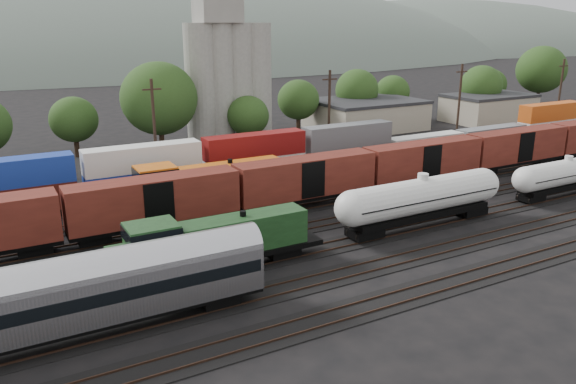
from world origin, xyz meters
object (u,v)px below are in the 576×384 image
passenger_coach (78,292)px  grain_silo (228,71)px  green_locomotive (208,243)px  tank_car_a (422,198)px  orange_locomotive (202,183)px

passenger_coach → grain_silo: 55.07m
green_locomotive → grain_silo: bearing=64.8°
tank_car_a → orange_locomotive: size_ratio=0.99×
tank_car_a → orange_locomotive: 21.57m
orange_locomotive → green_locomotive: bearing=-108.9°
grain_silo → passenger_coach: bearing=-122.4°
passenger_coach → grain_silo: bearing=57.6°
green_locomotive → tank_car_a: bearing=0.0°
grain_silo → green_locomotive: bearing=-115.2°
tank_car_a → grain_silo: bearing=91.9°
tank_car_a → orange_locomotive: tank_car_a is taller
tank_car_a → passenger_coach: bearing=-170.7°
green_locomotive → grain_silo: 46.16m
green_locomotive → passenger_coach: bearing=-153.1°
tank_car_a → grain_silo: (-1.33, 41.00, 8.41)m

